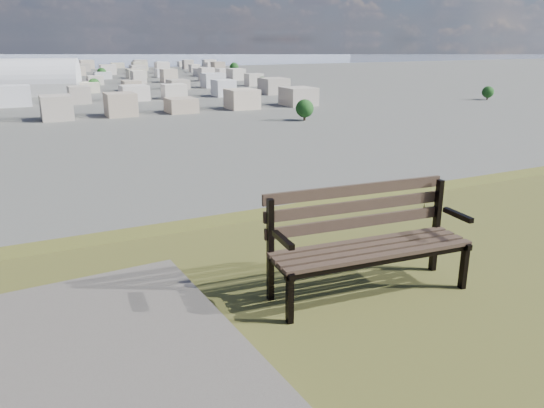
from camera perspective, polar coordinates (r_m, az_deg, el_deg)
park_bench at (r=4.83m, az=10.08°, el=-3.28°), size 1.87×0.74×0.95m
arena at (r=301.73m, az=-25.41°, el=11.57°), size 60.36×36.23×23.80m
city_blocks at (r=397.00m, az=-26.44°, el=12.13°), size 395.00×361.00×7.00m
bay_water at (r=902.26m, az=-26.87°, el=13.78°), size 2400.00×700.00×0.12m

